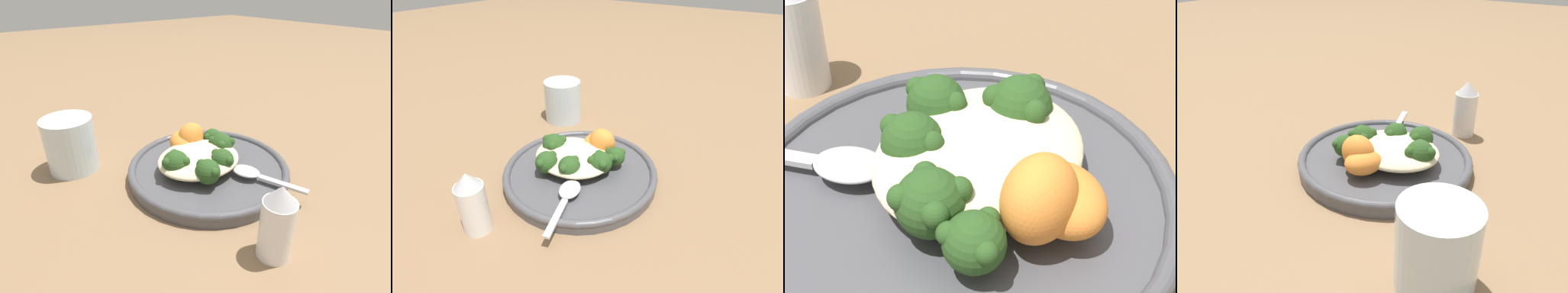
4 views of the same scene
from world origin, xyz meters
The scene contains 13 objects.
ground_plane centered at (0.00, 0.00, 0.00)m, with size 4.00×4.00×0.00m, color #846647.
plate centered at (-0.01, -0.02, 0.01)m, with size 0.25×0.25×0.02m.
quinoa_mound centered at (-0.02, -0.01, 0.03)m, with size 0.13×0.11×0.03m, color beige.
broccoli_stalk_0 centered at (-0.06, -0.01, 0.04)m, with size 0.09×0.06×0.04m.
broccoli_stalk_1 centered at (-0.04, -0.04, 0.04)m, with size 0.07×0.12×0.04m.
broccoli_stalk_2 centered at (-0.01, -0.03, 0.04)m, with size 0.04×0.11×0.04m.
broccoli_stalk_3 centered at (0.02, -0.01, 0.04)m, with size 0.08×0.06×0.04m.
broccoli_stalk_4 centered at (0.03, 0.02, 0.04)m, with size 0.08×0.03×0.03m.
sweet_potato_chunk_0 centered at (0.00, 0.04, 0.05)m, with size 0.05×0.04×0.05m, color orange.
sweet_potato_chunk_1 centered at (-0.01, 0.04, 0.04)m, with size 0.05×0.04×0.03m, color orange.
spoon centered at (0.02, -0.09, 0.03)m, with size 0.06×0.11×0.01m.
water_glass centered at (-0.17, 0.13, 0.04)m, with size 0.08×0.08×0.09m, color silver.
salt_shaker centered at (-0.05, -0.19, 0.05)m, with size 0.04×0.04×0.09m.
Camera 2 is at (0.23, -0.34, 0.31)m, focal length 28.00 mm.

